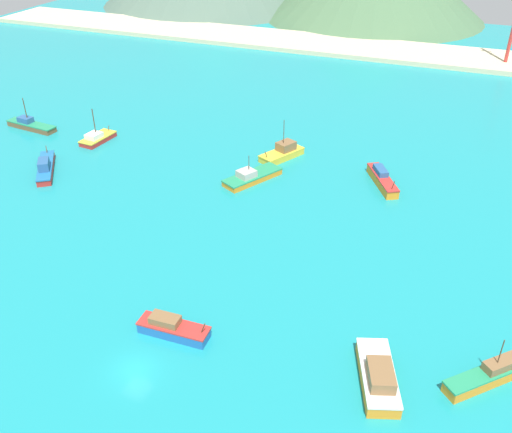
% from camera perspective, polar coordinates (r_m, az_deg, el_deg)
% --- Properties ---
extents(ground, '(260.00, 280.00, 0.50)m').
position_cam_1_polar(ground, '(78.42, -0.53, -0.53)').
color(ground, teal).
extents(fishing_boat_1, '(5.86, 9.28, 2.76)m').
position_cam_1_polar(fishing_boat_1, '(55.90, 12.36, -15.62)').
color(fishing_boat_1, orange).
rests_on(fishing_boat_1, ground).
extents(fishing_boat_2, '(10.88, 3.48, 5.97)m').
position_cam_1_polar(fishing_boat_2, '(115.68, -22.00, 8.65)').
color(fishing_boat_2, brown).
rests_on(fishing_boat_2, ground).
extents(fishing_boat_3, '(3.66, 7.26, 6.28)m').
position_cam_1_polar(fishing_boat_3, '(105.85, -15.90, 7.71)').
color(fishing_boat_3, red).
rests_on(fishing_boat_3, ground).
extents(fishing_boat_4, '(7.78, 2.54, 2.64)m').
position_cam_1_polar(fishing_boat_4, '(60.25, -8.52, -11.19)').
color(fishing_boat_4, '#1E5BA8').
rests_on(fishing_boat_4, ground).
extents(fishing_boat_5, '(8.53, 8.61, 5.13)m').
position_cam_1_polar(fishing_boat_5, '(59.54, 22.98, -14.54)').
color(fishing_boat_5, orange).
rests_on(fishing_boat_5, ground).
extents(fishing_boat_6, '(6.34, 8.71, 6.81)m').
position_cam_1_polar(fishing_boat_6, '(95.82, 2.74, 6.54)').
color(fishing_boat_6, gold).
rests_on(fishing_boat_6, ground).
extents(fishing_boat_7, '(8.33, 10.31, 2.63)m').
position_cam_1_polar(fishing_boat_7, '(97.02, -20.69, 4.72)').
color(fishing_boat_7, red).
rests_on(fishing_boat_7, ground).
extents(fishing_boat_8, '(6.56, 9.45, 3.05)m').
position_cam_1_polar(fishing_boat_8, '(89.23, 12.74, 3.73)').
color(fishing_boat_8, orange).
rests_on(fishing_boat_8, ground).
extents(fishing_boat_12, '(7.49, 10.44, 4.49)m').
position_cam_1_polar(fishing_boat_12, '(88.24, -0.46, 4.09)').
color(fishing_boat_12, orange).
rests_on(fishing_boat_12, ground).
extents(beach_strip, '(247.00, 20.25, 1.20)m').
position_cam_1_polar(beach_strip, '(162.05, 12.56, 16.26)').
color(beach_strip, beige).
rests_on(beach_strip, ground).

